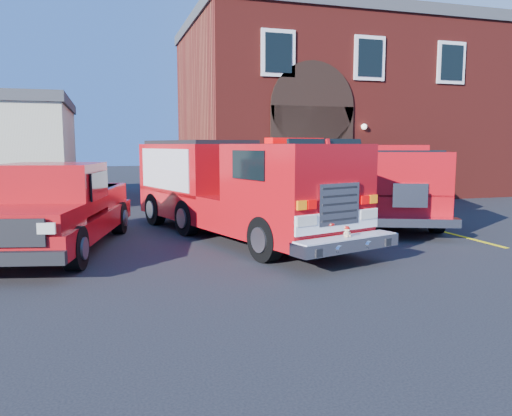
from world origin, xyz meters
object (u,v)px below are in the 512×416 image
object	(u,v)px
fire_engine	(234,187)
pickup_truck	(58,209)
fire_station	(336,110)
secondary_truck	(386,179)

from	to	relation	value
fire_engine	pickup_truck	distance (m)	4.41
fire_engine	fire_station	bearing A→B (deg)	53.08
fire_station	secondary_truck	size ratio (longest dim) A/B	1.93
pickup_truck	fire_engine	bearing A→B (deg)	5.40
pickup_truck	secondary_truck	world-z (taller)	secondary_truck
fire_engine	pickup_truck	xyz separation A→B (m)	(-4.37, -0.41, -0.39)
fire_station	secondary_truck	world-z (taller)	fire_station
fire_engine	secondary_truck	bearing A→B (deg)	16.53
pickup_truck	secondary_truck	size ratio (longest dim) A/B	0.84
fire_station	fire_engine	bearing A→B (deg)	-126.92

